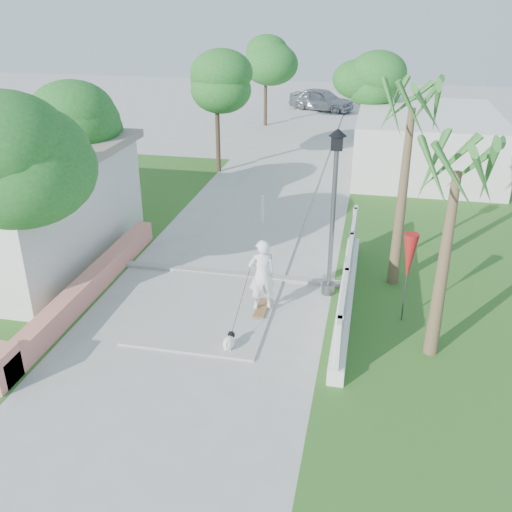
% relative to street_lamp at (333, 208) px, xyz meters
% --- Properties ---
extents(ground, '(90.00, 90.00, 0.00)m').
position_rel_street_lamp_xyz_m(ground, '(-2.90, -5.50, -2.43)').
color(ground, '#B7B7B2').
rests_on(ground, ground).
extents(path_strip, '(3.20, 36.00, 0.06)m').
position_rel_street_lamp_xyz_m(path_strip, '(-2.90, 14.50, -2.40)').
color(path_strip, '#B7B7B2').
rests_on(path_strip, ground).
extents(curb, '(6.50, 0.25, 0.10)m').
position_rel_street_lamp_xyz_m(curb, '(-2.90, 0.50, -2.38)').
color(curb, '#999993').
rests_on(curb, ground).
extents(grass_left, '(8.00, 20.00, 0.01)m').
position_rel_street_lamp_xyz_m(grass_left, '(-9.90, 2.50, -2.42)').
color(grass_left, '#356720').
rests_on(grass_left, ground).
extents(grass_right, '(8.00, 20.00, 0.01)m').
position_rel_street_lamp_xyz_m(grass_right, '(4.10, 2.50, -2.42)').
color(grass_right, '#356720').
rests_on(grass_right, ground).
extents(pink_wall, '(0.45, 8.20, 0.80)m').
position_rel_street_lamp_xyz_m(pink_wall, '(-6.20, -1.95, -2.11)').
color(pink_wall, '#E38974').
rests_on(pink_wall, ground).
extents(lattice_fence, '(0.35, 7.00, 1.50)m').
position_rel_street_lamp_xyz_m(lattice_fence, '(0.50, -0.50, -1.88)').
color(lattice_fence, white).
rests_on(lattice_fence, ground).
extents(building_right, '(6.00, 8.00, 2.60)m').
position_rel_street_lamp_xyz_m(building_right, '(3.10, 12.50, -1.13)').
color(building_right, silver).
rests_on(building_right, ground).
extents(street_lamp, '(0.44, 0.44, 4.44)m').
position_rel_street_lamp_xyz_m(street_lamp, '(0.00, 0.00, 0.00)').
color(street_lamp, '#59595E').
rests_on(street_lamp, ground).
extents(bollard, '(0.14, 0.14, 1.09)m').
position_rel_street_lamp_xyz_m(bollard, '(-2.70, 4.50, -1.84)').
color(bollard, white).
rests_on(bollard, ground).
extents(patio_umbrella, '(0.36, 0.36, 2.30)m').
position_rel_street_lamp_xyz_m(patio_umbrella, '(1.90, -1.00, -0.74)').
color(patio_umbrella, '#59595E').
rests_on(patio_umbrella, ground).
extents(tree_left_near, '(3.60, 3.60, 5.28)m').
position_rel_street_lamp_xyz_m(tree_left_near, '(-7.38, -2.52, 1.40)').
color(tree_left_near, '#4C3826').
rests_on(tree_left_near, ground).
extents(tree_left_mid, '(3.20, 3.20, 4.85)m').
position_rel_street_lamp_xyz_m(tree_left_mid, '(-8.38, 2.98, 1.07)').
color(tree_left_mid, '#4C3826').
rests_on(tree_left_mid, ground).
extents(tree_path_left, '(3.40, 3.40, 5.23)m').
position_rel_street_lamp_xyz_m(tree_path_left, '(-5.88, 10.48, 1.39)').
color(tree_path_left, '#4C3826').
rests_on(tree_path_left, ground).
extents(tree_path_right, '(3.00, 3.00, 4.79)m').
position_rel_street_lamp_xyz_m(tree_path_right, '(0.32, 14.48, 1.07)').
color(tree_path_right, '#4C3826').
rests_on(tree_path_right, ground).
extents(tree_path_far, '(3.20, 3.20, 5.17)m').
position_rel_street_lamp_xyz_m(tree_path_far, '(-5.68, 20.48, 1.39)').
color(tree_path_far, '#4C3826').
rests_on(tree_path_far, ground).
extents(palm_far, '(1.80, 1.80, 5.30)m').
position_rel_street_lamp_xyz_m(palm_far, '(1.70, 1.00, 2.06)').
color(palm_far, brown).
rests_on(palm_far, ground).
extents(palm_near, '(1.80, 1.80, 4.70)m').
position_rel_street_lamp_xyz_m(palm_near, '(2.50, -2.30, 1.53)').
color(palm_near, brown).
rests_on(palm_near, ground).
extents(skateboarder, '(0.80, 2.14, 1.97)m').
position_rel_street_lamp_xyz_m(skateboarder, '(-1.65, -1.52, -1.46)').
color(skateboarder, olive).
rests_on(skateboarder, ground).
extents(dog, '(0.27, 0.58, 0.39)m').
position_rel_street_lamp_xyz_m(dog, '(-1.95, -3.12, -2.21)').
color(dog, white).
rests_on(dog, ground).
extents(parked_car, '(4.73, 3.25, 1.49)m').
position_rel_street_lamp_xyz_m(parked_car, '(-2.86, 25.82, -1.68)').
color(parked_car, '#A6A8AE').
rests_on(parked_car, ground).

